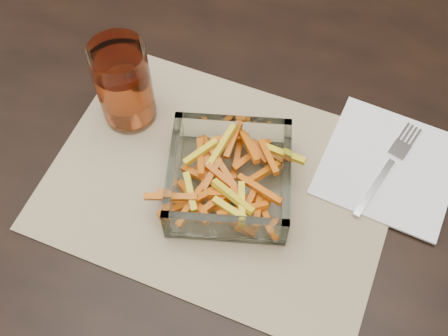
# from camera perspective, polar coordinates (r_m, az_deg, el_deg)

# --- Properties ---
(dining_table) EXTENTS (1.60, 0.90, 0.75)m
(dining_table) POSITION_cam_1_polar(r_m,az_deg,el_deg) (0.86, -0.58, -1.42)
(dining_table) COLOR black
(dining_table) RESTS_ON ground
(placemat) EXTENTS (0.48, 0.38, 0.00)m
(placemat) POSITION_cam_1_polar(r_m,az_deg,el_deg) (0.75, -0.36, -1.51)
(placemat) COLOR tan
(placemat) RESTS_ON dining_table
(glass_bowl) EXTENTS (0.18, 0.18, 0.06)m
(glass_bowl) POSITION_cam_1_polar(r_m,az_deg,el_deg) (0.73, 0.52, -1.17)
(glass_bowl) COLOR white
(glass_bowl) RESTS_ON placemat
(tumbler) EXTENTS (0.08, 0.08, 0.13)m
(tumbler) POSITION_cam_1_polar(r_m,az_deg,el_deg) (0.78, -10.10, 8.16)
(tumbler) COLOR white
(tumbler) RESTS_ON placemat
(napkin) EXTENTS (0.20, 0.20, 0.00)m
(napkin) POSITION_cam_1_polar(r_m,az_deg,el_deg) (0.80, 16.41, 0.23)
(napkin) COLOR white
(napkin) RESTS_ON placemat
(fork) EXTENTS (0.07, 0.17, 0.00)m
(fork) POSITION_cam_1_polar(r_m,az_deg,el_deg) (0.79, 16.40, 0.24)
(fork) COLOR silver
(fork) RESTS_ON napkin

